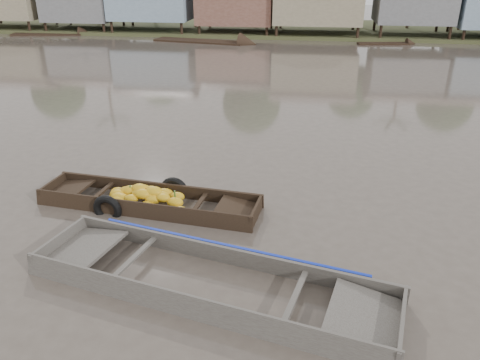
# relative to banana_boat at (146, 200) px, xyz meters

# --- Properties ---
(ground) EXTENTS (120.00, 120.00, 0.00)m
(ground) POSITION_rel_banana_boat_xyz_m (1.47, -0.50, -0.14)
(ground) COLOR #4B4139
(ground) RESTS_ON ground
(banana_boat) EXTENTS (5.41, 1.82, 0.75)m
(banana_boat) POSITION_rel_banana_boat_xyz_m (0.00, 0.00, 0.00)
(banana_boat) COLOR black
(banana_boat) RESTS_ON ground
(viewer_boat) EXTENTS (6.87, 3.17, 0.54)m
(viewer_boat) POSITION_rel_banana_boat_xyz_m (2.16, -2.82, -0.10)
(viewer_boat) COLOR #3D3833
(viewer_boat) RESTS_ON ground
(distant_boats) EXTENTS (48.25, 15.41, 1.38)m
(distant_boats) POSITION_rel_banana_boat_xyz_m (14.02, 23.78, 0.07)
(distant_boats) COLOR black
(distant_boats) RESTS_ON ground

